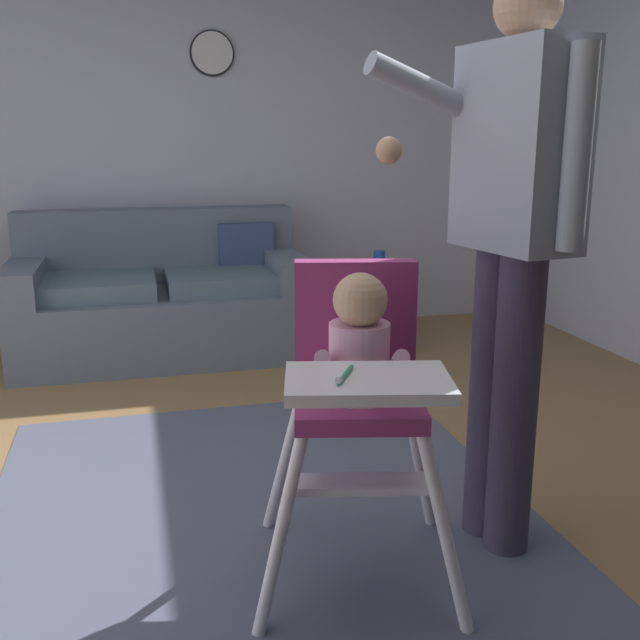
% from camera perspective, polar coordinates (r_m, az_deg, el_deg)
% --- Properties ---
extents(ground, '(6.11, 6.80, 0.10)m').
position_cam_1_polar(ground, '(2.71, -0.48, -15.36)').
color(ground, '#977246').
extents(wall_far, '(5.31, 0.06, 2.55)m').
position_cam_1_polar(wall_far, '(4.95, -8.09, 13.84)').
color(wall_far, silver).
rests_on(wall_far, ground).
extents(area_rug, '(1.88, 2.60, 0.01)m').
position_cam_1_polar(area_rug, '(2.45, -3.65, -17.40)').
color(area_rug, '#555A6E').
rests_on(area_rug, ground).
extents(couch, '(1.71, 0.86, 0.86)m').
position_cam_1_polar(couch, '(4.50, -12.27, 1.55)').
color(couch, slate).
rests_on(couch, ground).
extents(high_chair, '(0.72, 0.81, 0.94)m').
position_cam_1_polar(high_chair, '(2.06, 3.03, -3.88)').
color(high_chair, white).
rests_on(high_chair, ground).
extents(adult_standing, '(0.56, 0.50, 1.73)m').
position_cam_1_polar(adult_standing, '(2.24, 14.80, 6.02)').
color(adult_standing, '#403A51').
rests_on(adult_standing, ground).
extents(side_table, '(0.40, 0.40, 0.52)m').
position_cam_1_polar(side_table, '(4.50, 4.40, 2.43)').
color(side_table, brown).
rests_on(side_table, ground).
extents(sippy_cup, '(0.07, 0.07, 0.10)m').
position_cam_1_polar(sippy_cup, '(4.47, 4.68, 4.83)').
color(sippy_cup, '#284CB7').
rests_on(sippy_cup, side_table).
extents(wall_clock, '(0.28, 0.04, 0.28)m').
position_cam_1_polar(wall_clock, '(4.94, -8.49, 20.03)').
color(wall_clock, white).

